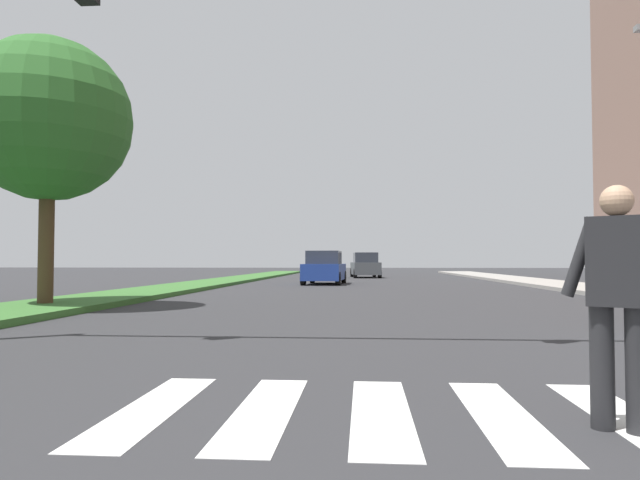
{
  "coord_description": "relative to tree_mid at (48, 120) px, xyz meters",
  "views": [
    {
      "loc": [
        -0.58,
        3.11,
        1.16
      ],
      "look_at": [
        -1.41,
        13.89,
        1.56
      ],
      "focal_mm": 31.78,
      "sensor_mm": 36.0,
      "label": 1
    }
  ],
  "objects": [
    {
      "name": "ground_plane",
      "position": [
        8.24,
        13.75,
        -4.6
      ],
      "size": [
        140.0,
        140.0,
        0.0
      ],
      "primitive_type": "plane",
      "color": "#2D2D30"
    },
    {
      "name": "crosswalk",
      "position": [
        8.24,
        -8.74,
        -4.6
      ],
      "size": [
        4.95,
        2.2,
        0.01
      ],
      "color": "silver",
      "rests_on": "ground_plane"
    },
    {
      "name": "median_strip",
      "position": [
        0.16,
        11.75,
        -4.53
      ],
      "size": [
        2.65,
        64.0,
        0.15
      ],
      "primitive_type": "cube",
      "color": "#386B2D",
      "rests_on": "ground_plane"
    },
    {
      "name": "tree_mid",
      "position": [
        0.0,
        0.0,
        0.0
      ],
      "size": [
        3.98,
        3.98,
        6.46
      ],
      "color": "#4C3823",
      "rests_on": "median_strip"
    },
    {
      "name": "sidewalk_right",
      "position": [
        16.58,
        11.75,
        -4.53
      ],
      "size": [
        3.0,
        64.0,
        0.15
      ],
      "primitive_type": "cube",
      "color": "#9E9991",
      "rests_on": "ground_plane"
    },
    {
      "name": "traffic_light_gantry",
      "position": [
        3.88,
        -5.8,
        -0.23
      ],
      "size": [
        9.14,
        0.3,
        6.0
      ],
      "color": "gold",
      "rests_on": "median_strip"
    },
    {
      "name": "pedestrian_performer",
      "position": [
        9.41,
        -9.09,
        -3.67
      ],
      "size": [
        0.69,
        0.45,
        1.69
      ],
      "color": "#262628",
      "rests_on": "ground_plane"
    },
    {
      "name": "sedan_midblock",
      "position": [
        5.72,
        15.16,
        -3.83
      ],
      "size": [
        2.09,
        4.09,
        1.67
      ],
      "color": "navy",
      "rests_on": "ground_plane"
    },
    {
      "name": "sedan_distant",
      "position": [
        7.8,
        26.76,
        -3.8
      ],
      "size": [
        2.21,
        4.35,
        1.75
      ],
      "color": "#474C51",
      "rests_on": "ground_plane"
    }
  ]
}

